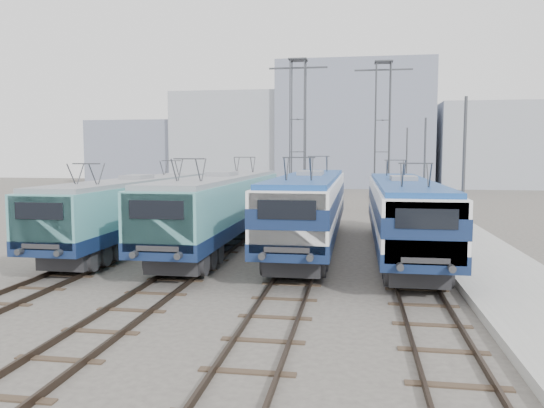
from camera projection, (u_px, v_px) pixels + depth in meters
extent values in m
plane|color=#514C47|center=(232.00, 283.00, 19.96)|extent=(160.00, 160.00, 0.00)
cube|color=#9E9E99|center=(471.00, 249.00, 26.19)|extent=(4.00, 70.00, 0.30)
cube|color=#122146|center=(138.00, 221.00, 27.82)|extent=(2.75, 17.36, 0.58)
cube|color=#539A9E|center=(138.00, 199.00, 27.71)|extent=(2.70, 17.36, 1.74)
cube|color=#539A9E|center=(45.00, 222.00, 19.53)|extent=(2.48, 0.68, 1.97)
cube|color=gray|center=(137.00, 180.00, 27.62)|extent=(2.48, 16.67, 0.19)
cube|color=#262628|center=(82.00, 255.00, 22.20)|extent=(2.03, 3.47, 0.65)
cube|color=#262628|center=(176.00, 221.00, 33.58)|extent=(2.03, 3.47, 0.65)
cube|color=#122146|center=(223.00, 221.00, 27.44)|extent=(2.89, 18.23, 0.61)
cube|color=#539A9E|center=(223.00, 197.00, 27.32)|extent=(2.84, 18.23, 1.82)
cube|color=#539A9E|center=(161.00, 222.00, 18.73)|extent=(2.61, 0.71, 2.07)
cube|color=gray|center=(223.00, 178.00, 27.23)|extent=(2.61, 17.50, 0.20)
cube|color=#262628|center=(186.00, 258.00, 21.53)|extent=(2.13, 3.65, 0.68)
cube|color=#262628|center=(247.00, 221.00, 33.48)|extent=(2.13, 3.65, 0.68)
cube|color=#122146|center=(310.00, 221.00, 27.20)|extent=(2.92, 18.47, 0.62)
cube|color=white|center=(311.00, 197.00, 27.08)|extent=(2.87, 18.47, 1.85)
cube|color=#122146|center=(311.00, 198.00, 27.09)|extent=(2.91, 18.49, 0.72)
cube|color=white|center=(288.00, 223.00, 18.38)|extent=(2.64, 0.72, 2.09)
cube|color=navy|center=(311.00, 177.00, 26.99)|extent=(2.64, 17.73, 0.21)
cube|color=#262628|center=(297.00, 259.00, 21.22)|extent=(2.16, 3.69, 0.69)
cube|color=#262628|center=(319.00, 221.00, 33.32)|extent=(2.16, 3.69, 0.69)
cube|color=#122146|center=(402.00, 227.00, 25.28)|extent=(2.79, 17.62, 0.59)
cube|color=white|center=(403.00, 203.00, 25.17)|extent=(2.74, 17.62, 1.76)
cube|color=#122146|center=(403.00, 204.00, 25.18)|extent=(2.78, 17.64, 0.69)
cube|color=white|center=(425.00, 232.00, 16.87)|extent=(2.52, 0.69, 2.00)
cube|color=navy|center=(403.00, 182.00, 25.08)|extent=(2.52, 16.91, 0.20)
cube|color=#262628|center=(415.00, 268.00, 19.58)|extent=(2.06, 3.52, 0.66)
cube|color=#262628|center=(394.00, 226.00, 31.12)|extent=(2.06, 3.52, 0.66)
cylinder|color=#3F4247|center=(290.00, 139.00, 40.56)|extent=(0.10, 0.10, 12.00)
cylinder|color=#3F4247|center=(304.00, 139.00, 40.39)|extent=(0.10, 0.10, 12.00)
cylinder|color=#3F4247|center=(292.00, 139.00, 41.64)|extent=(0.10, 0.10, 12.00)
cylinder|color=#3F4247|center=(306.00, 139.00, 41.47)|extent=(0.10, 0.10, 12.00)
cube|color=#3F4247|center=(298.00, 68.00, 40.51)|extent=(4.50, 0.12, 0.12)
cylinder|color=#3F4247|center=(375.00, 139.00, 41.50)|extent=(0.10, 0.10, 12.00)
cylinder|color=#3F4247|center=(390.00, 139.00, 41.32)|extent=(0.10, 0.10, 12.00)
cylinder|color=#3F4247|center=(375.00, 139.00, 42.58)|extent=(0.10, 0.10, 12.00)
cylinder|color=#3F4247|center=(389.00, 139.00, 42.40)|extent=(0.10, 0.10, 12.00)
cube|color=#3F4247|center=(383.00, 70.00, 41.44)|extent=(4.50, 0.12, 0.12)
cylinder|color=#3F4247|center=(463.00, 189.00, 20.23)|extent=(0.12, 0.12, 7.00)
cylinder|color=#3F4247|center=(424.00, 176.00, 32.02)|extent=(0.12, 0.12, 7.00)
cylinder|color=#3F4247|center=(406.00, 170.00, 43.82)|extent=(0.12, 0.12, 7.00)
cube|color=#9DA3AE|center=(237.00, 140.00, 82.45)|extent=(18.00, 12.00, 14.00)
cube|color=gray|center=(354.00, 126.00, 79.41)|extent=(22.00, 14.00, 18.00)
cube|color=#9DA3AE|center=(494.00, 146.00, 76.52)|extent=(16.00, 12.00, 12.00)
cube|color=gray|center=(140.00, 153.00, 85.18)|extent=(14.00, 10.00, 10.00)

